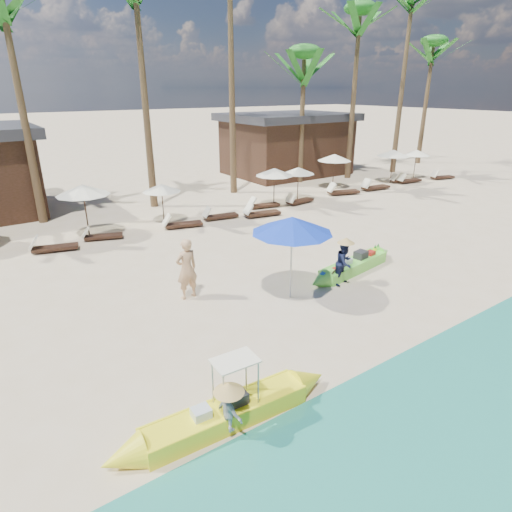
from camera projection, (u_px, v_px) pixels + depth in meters
ground at (281, 330)px, 11.34m from camera, size 240.00×240.00×0.00m
wet_sand_strip at (456, 453)px, 7.51m from camera, size 240.00×4.50×0.01m
green_canoe at (354, 265)px, 14.93m from camera, size 5.02×1.12×0.64m
yellow_canoe at (226, 414)px, 8.13m from camera, size 5.24×0.86×1.36m
tourist at (187, 269)px, 12.77m from camera, size 0.72×0.50×1.90m
vendor_green at (344, 263)px, 13.78m from camera, size 0.86×0.76×1.47m
vendor_yellow at (229, 409)px, 7.65m from camera, size 0.46×0.64×0.90m
blue_umbrella at (292, 225)px, 12.29m from camera, size 2.38×2.38×2.56m
lounger_4_right at (52, 247)px, 16.71m from camera, size 1.84×0.99×0.60m
resort_parasol_5 at (83, 190)px, 17.74m from camera, size 2.20×2.20×2.27m
lounger_5_left at (101, 235)px, 18.04m from camera, size 1.69×1.00×0.55m
resort_parasol_6 at (161, 188)px, 19.87m from camera, size 1.79×1.79×1.84m
lounger_6_left at (181, 223)px, 19.57m from camera, size 1.87×0.99×0.61m
lounger_6_right at (219, 215)px, 20.83m from camera, size 1.81×0.83×0.59m
resort_parasol_7 at (274, 172)px, 22.51m from camera, size 2.00×2.00×2.06m
lounger_7_left at (260, 213)px, 21.25m from camera, size 1.94×0.91×0.63m
lounger_7_right at (262, 205)px, 22.78m from camera, size 1.77×0.85×0.58m
resort_parasol_8 at (298, 171)px, 23.82m from camera, size 1.82×1.82×1.87m
lounger_8_left at (298, 200)px, 23.57m from camera, size 1.80×0.72×0.59m
resort_parasol_9 at (334, 157)px, 26.62m from camera, size 2.09×2.09×2.16m
lounger_9_left at (342, 191)px, 25.60m from camera, size 2.07×1.19×0.67m
lounger_9_right at (374, 187)px, 26.78m from camera, size 2.03×0.84×0.67m
resort_parasol_10 at (393, 153)px, 28.23m from camera, size 2.13×2.13×2.19m
lounger_10_left at (401, 180)px, 28.88m from camera, size 1.72×1.03×0.56m
lounger_10_right at (408, 180)px, 28.77m from camera, size 1.89×0.79×0.62m
resort_parasol_11 at (417, 153)px, 29.89m from camera, size 1.90×1.90×1.96m
lounger_11_left at (441, 176)px, 29.95m from camera, size 1.83×1.01×0.59m
palm_3 at (5, 19)px, 17.35m from camera, size 2.08×2.08×10.52m
palm_4 at (137, 7)px, 19.74m from camera, size 2.08×2.08×11.70m
palm_6 at (304, 70)px, 26.65m from camera, size 2.08×2.08×8.51m
palm_7 at (358, 37)px, 27.27m from camera, size 2.08×2.08×11.08m
palm_8 at (410, 21)px, 28.95m from camera, size 2.08×2.08×12.70m
palm_9 at (432, 60)px, 33.57m from camera, size 2.08×2.08×9.82m
pavilion_east at (287, 143)px, 31.33m from camera, size 8.80×6.60×4.30m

